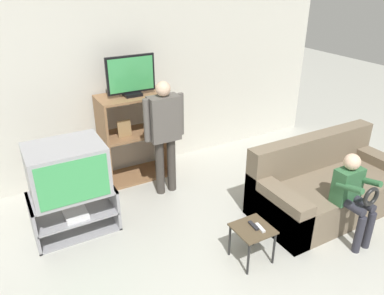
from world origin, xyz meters
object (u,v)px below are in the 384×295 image
media_shelf (134,137)px  television_flat (131,77)px  tv_stand (75,212)px  television_main (67,170)px  person_seated_child (353,192)px  remote_control_black (253,226)px  couch (326,187)px  remote_control_white (260,228)px  snack_table (252,233)px  person_standing_adult (164,128)px

media_shelf → television_flat: 0.83m
tv_stand → television_main: (-0.00, 0.01, 0.53)m
television_main → person_seated_child: television_main is taller
tv_stand → remote_control_black: size_ratio=6.19×
television_flat → media_shelf: bearing=94.9°
remote_control_black → couch: bearing=16.3°
remote_control_black → remote_control_white: bearing=-52.8°
television_flat → remote_control_black: size_ratio=4.40×
remote_control_black → snack_table: bearing=-131.6°
couch → person_standing_adult: size_ratio=1.25×
media_shelf → person_standing_adult: bearing=-71.1°
snack_table → remote_control_white: (0.05, -0.04, 0.07)m
snack_table → media_shelf: bearing=100.0°
television_flat → person_seated_child: 2.90m
tv_stand → snack_table: size_ratio=2.31×
tv_stand → snack_table: bearing=-42.8°
couch → television_main: bearing=159.4°
person_standing_adult → snack_table: bearing=-83.3°
couch → media_shelf: bearing=132.8°
remote_control_white → person_seated_child: person_seated_child is taller
snack_table → person_standing_adult: person_standing_adult is taller
television_main → remote_control_black: bearing=-42.3°
snack_table → person_standing_adult: bearing=96.7°
tv_stand → television_main: size_ratio=1.15×
snack_table → person_standing_adult: 1.69m
snack_table → remote_control_white: size_ratio=2.68×
remote_control_black → person_standing_adult: person_standing_adult is taller
television_flat → person_seated_child: size_ratio=0.64×
tv_stand → remote_control_black: bearing=-42.1°
television_main → snack_table: size_ratio=2.01×
person_standing_adult → remote_control_black: bearing=-82.6°
television_main → person_seated_child: size_ratio=0.79×
television_flat → remote_control_white: bearing=-78.7°
remote_control_black → person_seated_child: bearing=-8.1°
remote_control_black → person_seated_child: 1.13m
television_flat → couch: bearing=-46.8°
couch → tv_stand: bearing=159.6°
media_shelf → television_flat: (0.00, -0.03, 0.83)m
remote_control_white → person_seated_child: size_ratio=0.15×
snack_table → remote_control_black: 0.07m
remote_control_black → remote_control_white: 0.07m
snack_table → couch: (1.34, 0.29, -0.04)m
television_flat → snack_table: bearing=-79.9°
couch → remote_control_black: bearing=-168.2°
snack_table → person_seated_child: (1.10, -0.23, 0.26)m
media_shelf → remote_control_white: media_shelf is taller
television_main → tv_stand: bearing=-75.5°
person_standing_adult → person_seated_child: 2.24m
television_main → television_flat: television_flat is taller
person_standing_adult → media_shelf: bearing=108.9°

